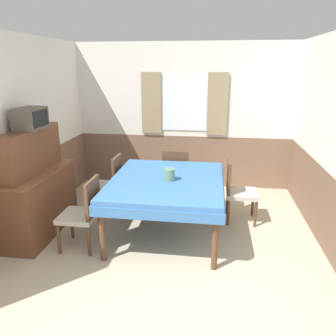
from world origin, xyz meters
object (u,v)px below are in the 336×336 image
Objects in this scene: chair_right_far at (237,189)px; chair_head_window at (176,174)px; sideboard at (38,190)px; tv at (30,118)px; chair_left_near at (84,212)px; dining_table at (167,186)px; chair_left_far at (110,183)px; vase at (169,175)px.

chair_head_window is at bearing -120.53° from chair_right_far.
tv is (0.00, 0.02, 0.95)m from sideboard.
chair_left_near is 2.12× the size of tv.
dining_table is 1.11m from chair_left_far.
chair_left_near is (-0.96, -1.60, 0.00)m from chair_head_window.
vase is at bearing 5.14° from tv.
chair_head_window is 2.15m from sideboard.
tv is at bearing -174.86° from vase.
sideboard reaches higher than chair_left_near.
chair_right_far and chair_left_far have the same top height.
chair_left_near is 1.34m from tv.
chair_left_far is 2.12× the size of tv.
chair_left_near is 5.80× the size of vase.
chair_head_window is 1.00× the size of chair_left_near.
dining_table is at bearing -118.49° from chair_left_far.
chair_head_window and chair_left_near have the same top height.
chair_left_far is at bearing 150.20° from vase.
chair_head_window is at bearing 90.00° from dining_table.
dining_table is at bearing -61.51° from chair_right_far.
chair_left_far is (-0.96, -0.56, 0.00)m from chair_head_window.
chair_left_near is (-0.96, -0.52, -0.19)m from dining_table.
sideboard is (-2.65, -0.75, 0.12)m from chair_right_far.
sideboard is 9.12× the size of vase.
chair_right_far is 5.80× the size of vase.
chair_head_window is 1.87m from chair_left_near.
chair_left_near is at bearing -154.80° from vase.
chair_left_far is at bearing 0.00° from chair_left_near.
tv reaches higher than chair_head_window.
dining_table is 1.10m from chair_head_window.
tv is (-1.69, -1.29, 1.08)m from chair_head_window.
dining_table is at bearing -61.51° from chair_left_near.
tv is (-0.73, -0.73, 1.08)m from chair_left_far.
dining_table is 1.91× the size of chair_left_far.
sideboard reaches higher than vase.
chair_head_window is (-0.00, 1.08, -0.19)m from dining_table.
chair_head_window is at bearing 37.74° from sideboard.
vase is at bearing -58.17° from chair_right_far.
sideboard is 0.95m from tv.
chair_right_far is 1.00× the size of chair_left_near.
vase is (1.00, 0.47, 0.37)m from chair_left_near.
dining_table is 11.05× the size of vase.
chair_left_near is 0.80m from sideboard.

